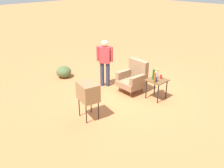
# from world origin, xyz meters

# --- Properties ---
(ground_plane) EXTENTS (60.00, 60.00, 0.00)m
(ground_plane) POSITION_xyz_m (0.00, 0.00, 0.00)
(ground_plane) COLOR #B76B3D
(armchair) EXTENTS (0.83, 0.83, 1.06)m
(armchair) POSITION_xyz_m (-0.02, 0.19, 0.50)
(armchair) COLOR brown
(armchair) RESTS_ON ground
(side_table) EXTENTS (0.56, 0.56, 0.64)m
(side_table) POSITION_xyz_m (0.84, 0.30, 0.55)
(side_table) COLOR black
(side_table) RESTS_ON ground
(tv_on_stand) EXTENTS (0.69, 0.57, 1.03)m
(tv_on_stand) POSITION_xyz_m (0.24, -1.96, 0.78)
(tv_on_stand) COLOR black
(tv_on_stand) RESTS_ON ground
(person_standing) EXTENTS (0.48, 0.39, 1.64)m
(person_standing) POSITION_xyz_m (-1.02, -0.17, 0.94)
(person_standing) COLOR #2D3347
(person_standing) RESTS_ON ground
(bottle_wine_green) EXTENTS (0.07, 0.07, 0.32)m
(bottle_wine_green) POSITION_xyz_m (0.73, 0.24, 0.80)
(bottle_wine_green) COLOR #1E5623
(bottle_wine_green) RESTS_ON side_table
(soda_can_red) EXTENTS (0.07, 0.07, 0.12)m
(soda_can_red) POSITION_xyz_m (0.86, 0.46, 0.70)
(soda_can_red) COLOR red
(soda_can_red) RESTS_ON side_table
(bottle_tall_amber) EXTENTS (0.07, 0.07, 0.30)m
(bottle_tall_amber) POSITION_xyz_m (0.90, 0.08, 0.79)
(bottle_tall_amber) COLOR brown
(bottle_tall_amber) RESTS_ON side_table
(soda_can_blue) EXTENTS (0.07, 0.07, 0.12)m
(soda_can_blue) POSITION_xyz_m (0.86, 0.20, 0.70)
(soda_can_blue) COLOR blue
(soda_can_blue) RESTS_ON side_table
(flower_vase) EXTENTS (0.15, 0.10, 0.27)m
(flower_vase) POSITION_xyz_m (0.67, 0.51, 0.79)
(flower_vase) COLOR silver
(flower_vase) RESTS_ON side_table
(shrub_near) EXTENTS (0.57, 0.57, 0.44)m
(shrub_near) POSITION_xyz_m (-2.70, -0.75, 0.22)
(shrub_near) COLOR #475B33
(shrub_near) RESTS_ON ground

